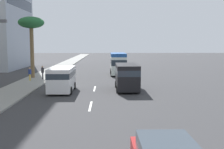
{
  "coord_description": "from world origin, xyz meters",
  "views": [
    {
      "loc": [
        -4.71,
        -1.11,
        4.59
      ],
      "look_at": [
        17.28,
        -1.64,
        2.1
      ],
      "focal_mm": 44.02,
      "sensor_mm": 36.0,
      "label": 1
    }
  ],
  "objects_px": {
    "van_third": "(62,78)",
    "pedestrian_mid_block": "(43,72)",
    "minibus_lead": "(118,63)",
    "van_fourth": "(127,75)",
    "pedestrian_near_lamp": "(30,73)",
    "palm_tree": "(31,25)"
  },
  "relations": [
    {
      "from": "van_fourth",
      "to": "palm_tree",
      "type": "xyz_separation_m",
      "value": [
        9.11,
        11.66,
        5.49
      ]
    },
    {
      "from": "van_third",
      "to": "pedestrian_near_lamp",
      "type": "distance_m",
      "value": 8.58
    },
    {
      "from": "pedestrian_mid_block",
      "to": "van_third",
      "type": "bearing_deg",
      "value": 111.32
    },
    {
      "from": "pedestrian_near_lamp",
      "to": "minibus_lead",
      "type": "bearing_deg",
      "value": 70.76
    },
    {
      "from": "palm_tree",
      "to": "pedestrian_near_lamp",
      "type": "bearing_deg",
      "value": -171.88
    },
    {
      "from": "minibus_lead",
      "to": "palm_tree",
      "type": "xyz_separation_m",
      "value": [
        -4.07,
        11.4,
        5.2
      ]
    },
    {
      "from": "minibus_lead",
      "to": "van_third",
      "type": "distance_m",
      "value": 15.23
    },
    {
      "from": "pedestrian_mid_block",
      "to": "pedestrian_near_lamp",
      "type": "bearing_deg",
      "value": 42.15
    },
    {
      "from": "van_fourth",
      "to": "pedestrian_near_lamp",
      "type": "xyz_separation_m",
      "value": [
        6.18,
        11.24,
        -0.45
      ]
    },
    {
      "from": "pedestrian_near_lamp",
      "to": "pedestrian_mid_block",
      "type": "distance_m",
      "value": 1.77
    },
    {
      "from": "pedestrian_near_lamp",
      "to": "van_third",
      "type": "bearing_deg",
      "value": -16.35
    },
    {
      "from": "minibus_lead",
      "to": "van_fourth",
      "type": "relative_size",
      "value": 1.16
    },
    {
      "from": "minibus_lead",
      "to": "van_fourth",
      "type": "distance_m",
      "value": 13.18
    },
    {
      "from": "van_third",
      "to": "van_fourth",
      "type": "relative_size",
      "value": 0.98
    },
    {
      "from": "minibus_lead",
      "to": "palm_tree",
      "type": "relative_size",
      "value": 0.77
    },
    {
      "from": "minibus_lead",
      "to": "palm_tree",
      "type": "distance_m",
      "value": 13.17
    },
    {
      "from": "pedestrian_near_lamp",
      "to": "pedestrian_mid_block",
      "type": "relative_size",
      "value": 0.94
    },
    {
      "from": "minibus_lead",
      "to": "van_fourth",
      "type": "height_order",
      "value": "minibus_lead"
    },
    {
      "from": "van_third",
      "to": "minibus_lead",
      "type": "bearing_deg",
      "value": 156.73
    },
    {
      "from": "minibus_lead",
      "to": "pedestrian_mid_block",
      "type": "height_order",
      "value": "minibus_lead"
    },
    {
      "from": "palm_tree",
      "to": "van_third",
      "type": "bearing_deg",
      "value": -151.51
    },
    {
      "from": "van_third",
      "to": "pedestrian_mid_block",
      "type": "bearing_deg",
      "value": -155.75
    }
  ]
}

